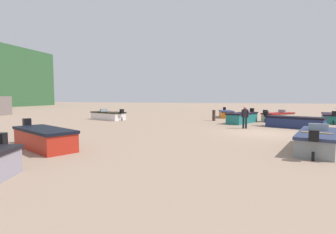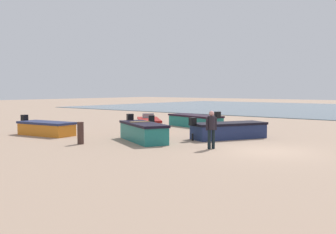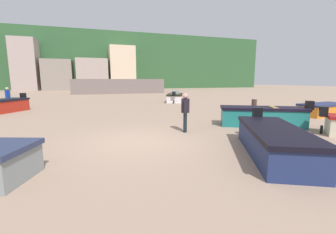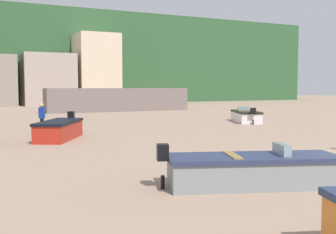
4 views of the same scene
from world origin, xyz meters
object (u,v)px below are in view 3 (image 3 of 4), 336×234
at_px(beach_walker_foreground, 8,96).
at_px(boat_white_5, 175,98).
at_px(boat_navy_2, 273,141).
at_px(boat_red_3, 0,106).
at_px(mooring_post_near_water, 254,108).
at_px(boat_orange_6, 324,109).
at_px(boat_teal_4, 262,116).
at_px(beach_walker_distant, 185,109).

bearing_deg(beach_walker_foreground, boat_white_5, -92.62).
bearing_deg(boat_navy_2, boat_red_3, -22.27).
height_order(boat_red_3, mooring_post_near_water, boat_red_3).
height_order(boat_red_3, beach_walker_foreground, beach_walker_foreground).
distance_m(boat_navy_2, boat_orange_6, 9.90).
distance_m(boat_navy_2, boat_white_5, 16.67).
bearing_deg(beach_walker_foreground, boat_orange_6, -124.65).
distance_m(boat_navy_2, mooring_post_near_water, 7.42).
xyz_separation_m(boat_red_3, boat_white_5, (13.75, 3.98, -0.05)).
bearing_deg(mooring_post_near_water, boat_white_5, 97.32).
xyz_separation_m(boat_navy_2, mooring_post_near_water, (4.22, 6.11, 0.09)).
height_order(boat_white_5, beach_walker_foreground, beach_walker_foreground).
bearing_deg(beach_walker_foreground, boat_teal_4, -137.41).
distance_m(beach_walker_foreground, beach_walker_distant, 15.37).
relative_size(boat_white_5, mooring_post_near_water, 3.94).
xyz_separation_m(boat_navy_2, boat_teal_4, (2.66, 3.57, 0.04)).
distance_m(boat_navy_2, boat_red_3, 16.52).
height_order(boat_red_3, beach_walker_distant, beach_walker_distant).
bearing_deg(boat_red_3, beach_walker_foreground, -54.13).
relative_size(boat_orange_6, beach_walker_foreground, 2.27).
distance_m(boat_red_3, boat_white_5, 14.31).
bearing_deg(boat_orange_6, beach_walker_distant, 90.88).
bearing_deg(mooring_post_near_water, boat_teal_4, -121.46).
bearing_deg(boat_teal_4, boat_white_5, 26.41).
distance_m(boat_white_5, beach_walker_distant, 13.53).
bearing_deg(boat_teal_4, mooring_post_near_water, -4.02).
distance_m(boat_white_5, mooring_post_near_water, 10.40).
bearing_deg(mooring_post_near_water, beach_walker_foreground, 149.30).
distance_m(boat_red_3, boat_orange_6, 20.74).
xyz_separation_m(boat_navy_2, beach_walker_distant, (-1.28, 3.56, 0.53)).
bearing_deg(boat_teal_4, beach_walker_foreground, 77.29).
bearing_deg(boat_red_3, boat_orange_6, -172.35).
relative_size(boat_teal_4, beach_walker_distant, 2.45).
xyz_separation_m(boat_red_3, mooring_post_near_water, (15.07, -6.34, 0.06)).
bearing_deg(beach_walker_foreground, mooring_post_near_water, -127.97).
bearing_deg(beach_walker_distant, boat_navy_2, -134.37).
relative_size(boat_navy_2, boat_teal_4, 1.04).
bearing_deg(beach_walker_distant, boat_orange_6, -55.47).
height_order(boat_white_5, mooring_post_near_water, boat_white_5).
relative_size(boat_navy_2, beach_walker_foreground, 2.55).
bearing_deg(boat_orange_6, boat_red_3, 61.34).
height_order(boat_red_3, boat_teal_4, boat_teal_4).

